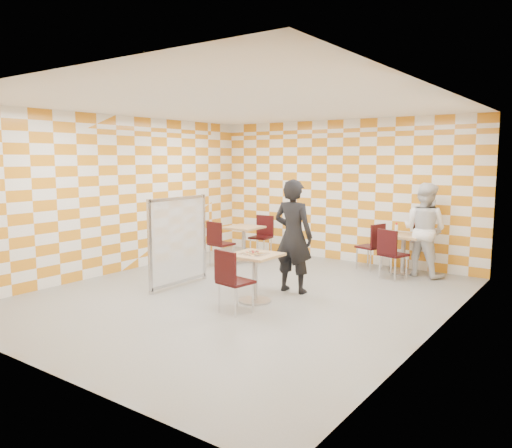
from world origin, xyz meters
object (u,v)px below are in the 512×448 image
(man_dark, at_px, (293,236))
(soda_bottle, at_px, (415,229))
(sport_bottle, at_px, (396,228))
(chair_second_front, at_px, (390,250))
(chair_empty_near, at_px, (218,240))
(second_table, at_px, (403,247))
(chair_main_front, at_px, (231,277))
(empty_table, at_px, (244,238))
(chair_second_side, at_px, (373,243))
(chair_empty_far, at_px, (263,233))
(partition, at_px, (178,241))
(man_white, at_px, (424,230))
(main_table, at_px, (255,269))

(man_dark, height_order, soda_bottle, man_dark)
(soda_bottle, bearing_deg, sport_bottle, 177.36)
(chair_second_front, bearing_deg, chair_empty_near, -163.53)
(man_dark, bearing_deg, soda_bottle, -118.23)
(second_table, xyz_separation_m, chair_main_front, (-1.10, -3.92, 0.04))
(empty_table, xyz_separation_m, soda_bottle, (3.34, 0.99, 0.34))
(chair_second_side, relative_size, chair_empty_near, 1.00)
(second_table, height_order, chair_empty_far, chair_empty_far)
(empty_table, distance_m, chair_main_front, 3.68)
(chair_second_side, relative_size, partition, 0.60)
(second_table, xyz_separation_m, man_white, (0.38, 0.00, 0.37))
(empty_table, bearing_deg, chair_second_side, 16.95)
(main_table, height_order, soda_bottle, soda_bottle)
(chair_empty_far, distance_m, man_dark, 3.01)
(main_table, xyz_separation_m, chair_second_side, (0.62, 3.13, 0.04))
(man_white, bearing_deg, chair_second_front, 69.29)
(second_table, xyz_separation_m, soda_bottle, (0.17, 0.11, 0.34))
(chair_main_front, distance_m, man_white, 4.20)
(chair_empty_near, xyz_separation_m, sport_bottle, (3.07, 1.73, 0.29))
(empty_table, bearing_deg, sport_bottle, 18.67)
(chair_second_side, relative_size, man_dark, 0.50)
(man_dark, distance_m, sport_bottle, 2.64)
(chair_main_front, xyz_separation_m, chair_second_front, (1.08, 3.27, 0.00))
(main_table, xyz_separation_m, second_table, (1.19, 3.22, 0.00))
(man_white, bearing_deg, chair_empty_near, 34.66)
(chair_second_front, height_order, sport_bottle, sport_bottle)
(second_table, height_order, empty_table, same)
(chair_second_front, height_order, man_white, man_white)
(chair_main_front, xyz_separation_m, chair_empty_near, (-2.17, 2.31, 0.00))
(main_table, relative_size, second_table, 1.00)
(soda_bottle, bearing_deg, man_dark, -115.50)
(partition, relative_size, soda_bottle, 6.74)
(chair_second_front, xyz_separation_m, chair_second_side, (-0.56, 0.56, 0.00))
(partition, bearing_deg, sport_bottle, 52.04)
(empty_table, bearing_deg, soda_bottle, 16.47)
(chair_empty_far, relative_size, man_white, 0.53)
(chair_main_front, height_order, man_dark, man_dark)
(sport_bottle, bearing_deg, empty_table, -161.33)
(man_white, bearing_deg, sport_bottle, -1.34)
(chair_second_front, bearing_deg, soda_bottle, 76.16)
(second_table, relative_size, chair_empty_far, 0.81)
(chair_second_front, height_order, man_dark, man_dark)
(man_dark, xyz_separation_m, soda_bottle, (1.19, 2.49, -0.08))
(empty_table, distance_m, man_white, 3.67)
(partition, relative_size, sport_bottle, 7.75)
(empty_table, height_order, chair_empty_near, chair_empty_near)
(chair_second_front, bearing_deg, man_dark, -119.98)
(partition, xyz_separation_m, man_white, (3.18, 3.22, 0.08))
(partition, distance_m, man_dark, 1.97)
(chair_main_front, height_order, chair_second_front, same)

